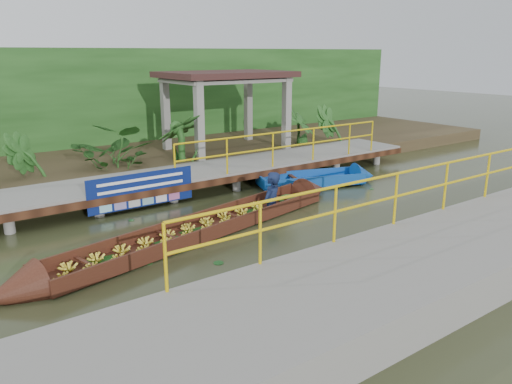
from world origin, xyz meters
TOP-DOWN VIEW (x-y plane):
  - ground at (0.00, 0.00)m, footprint 80.00×80.00m
  - land_strip at (0.00, 7.50)m, footprint 30.00×8.00m
  - far_dock at (0.02, 3.43)m, footprint 16.00×2.06m
  - near_dock at (1.00, -4.20)m, footprint 18.00×2.40m
  - pavilion at (3.00, 6.30)m, footprint 4.40×3.00m
  - foliage_backdrop at (0.00, 10.00)m, footprint 30.00×0.80m
  - vendor_boat at (-1.19, 0.24)m, footprint 9.12×2.77m
  - moored_blue_boat at (3.92, 1.54)m, footprint 3.75×2.07m
  - blue_banner at (-1.97, 2.48)m, footprint 2.76×0.04m
  - tropical_plants at (0.47, 5.30)m, footprint 14.20×1.20m

SIDE VIEW (x-z plane):
  - ground at x=0.00m, z-range 0.00..0.00m
  - moored_blue_boat at x=3.92m, z-range -0.28..0.59m
  - land_strip at x=0.00m, z-range 0.00..0.45m
  - vendor_boat at x=-1.19m, z-range -0.83..1.38m
  - near_dock at x=1.00m, z-range -0.56..1.16m
  - far_dock at x=0.02m, z-range -0.35..1.30m
  - blue_banner at x=-1.97m, z-range 0.13..0.99m
  - tropical_plants at x=0.47m, z-range 0.45..1.95m
  - foliage_backdrop at x=0.00m, z-range 0.00..4.00m
  - pavilion at x=3.00m, z-range 1.32..4.32m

